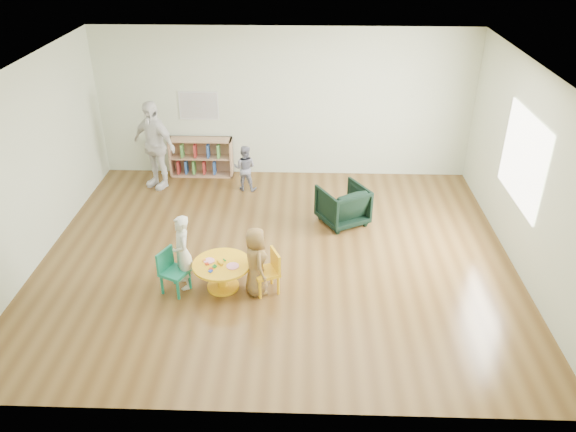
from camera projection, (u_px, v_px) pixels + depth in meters
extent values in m
plane|color=brown|center=(277.00, 255.00, 8.49)|extent=(7.00, 7.00, 0.00)
cube|color=silver|center=(275.00, 74.00, 7.15)|extent=(7.00, 6.00, 0.10)
cube|color=beige|center=(284.00, 104.00, 10.42)|extent=(7.00, 0.10, 2.80)
cube|color=beige|center=(259.00, 306.00, 5.19)|extent=(7.00, 0.10, 2.80)
cube|color=beige|center=(28.00, 167.00, 7.91)|extent=(0.10, 6.00, 2.80)
cube|color=beige|center=(530.00, 175.00, 7.70)|extent=(0.10, 6.00, 2.80)
cube|color=silver|center=(523.00, 159.00, 7.91)|extent=(0.02, 1.60, 1.30)
cylinder|color=yellow|center=(223.00, 276.00, 7.69)|extent=(0.14, 0.14, 0.36)
cylinder|color=yellow|center=(223.00, 286.00, 7.77)|extent=(0.44, 0.44, 0.04)
cylinder|color=yellow|center=(222.00, 264.00, 7.59)|extent=(0.80, 0.80, 0.04)
cylinder|color=pink|center=(209.00, 261.00, 7.63)|extent=(0.15, 0.15, 0.02)
cylinder|color=pink|center=(233.00, 266.00, 7.52)|extent=(0.17, 0.17, 0.02)
cylinder|color=yellow|center=(220.00, 263.00, 7.56)|extent=(0.11, 0.12, 0.04)
cylinder|color=#167E2F|center=(215.00, 265.00, 7.50)|extent=(0.05, 0.05, 0.02)
cylinder|color=#167E2F|center=(224.00, 260.00, 7.62)|extent=(0.05, 0.05, 0.02)
cube|color=red|center=(207.00, 264.00, 7.56)|extent=(0.06, 0.06, 0.02)
cube|color=orange|center=(204.00, 260.00, 7.64)|extent=(0.05, 0.05, 0.02)
cube|color=blue|center=(211.00, 271.00, 7.41)|extent=(0.06, 0.07, 0.02)
cube|color=#167E2F|center=(214.00, 267.00, 7.50)|extent=(0.06, 0.06, 0.02)
cube|color=red|center=(211.00, 269.00, 7.45)|extent=(0.05, 0.05, 0.02)
cube|color=#177F5F|center=(175.00, 272.00, 7.56)|extent=(0.44, 0.44, 0.04)
cube|color=#177F5F|center=(165.00, 259.00, 7.53)|extent=(0.17, 0.32, 0.29)
cylinder|color=#177F5F|center=(174.00, 275.00, 7.79)|extent=(0.04, 0.04, 0.29)
cylinder|color=#177F5F|center=(162.00, 285.00, 7.59)|extent=(0.04, 0.04, 0.29)
cylinder|color=#177F5F|center=(190.00, 280.00, 7.69)|extent=(0.04, 0.04, 0.29)
cylinder|color=#177F5F|center=(178.00, 290.00, 7.48)|extent=(0.04, 0.04, 0.29)
cube|color=yellow|center=(266.00, 272.00, 7.56)|extent=(0.43, 0.43, 0.04)
cube|color=yellow|center=(275.00, 260.00, 7.53)|extent=(0.16, 0.31, 0.28)
cylinder|color=yellow|center=(278.00, 285.00, 7.58)|extent=(0.04, 0.04, 0.28)
cylinder|color=yellow|center=(272.00, 275.00, 7.79)|extent=(0.04, 0.04, 0.28)
cylinder|color=yellow|center=(260.00, 290.00, 7.50)|extent=(0.04, 0.04, 0.28)
cylinder|color=yellow|center=(254.00, 279.00, 7.71)|extent=(0.04, 0.04, 0.28)
cube|color=#A67B5C|center=(171.00, 157.00, 10.84)|extent=(0.03, 0.30, 0.75)
cube|color=#A67B5C|center=(231.00, 158.00, 10.80)|extent=(0.03, 0.30, 0.75)
cube|color=#A67B5C|center=(203.00, 174.00, 10.99)|extent=(1.20, 0.30, 0.03)
cube|color=#A67B5C|center=(200.00, 140.00, 10.64)|extent=(1.20, 0.30, 0.03)
cube|color=#A67B5C|center=(201.00, 157.00, 10.82)|extent=(1.14, 0.28, 0.03)
cube|color=#A67B5C|center=(202.00, 154.00, 10.94)|extent=(1.20, 0.02, 0.75)
cube|color=#A82E2C|center=(179.00, 166.00, 10.91)|extent=(0.04, 0.18, 0.26)
cube|color=#2F57A5|center=(187.00, 167.00, 10.91)|extent=(0.04, 0.18, 0.26)
cube|color=#59A34B|center=(194.00, 167.00, 10.90)|extent=(0.04, 0.18, 0.26)
cube|color=#A82E2C|center=(204.00, 167.00, 10.90)|extent=(0.04, 0.18, 0.26)
cube|color=#2F57A5|center=(215.00, 167.00, 10.89)|extent=(0.04, 0.18, 0.26)
cube|color=#59A34B|center=(182.00, 150.00, 10.74)|extent=(0.04, 0.18, 0.26)
cube|color=#A82E2C|center=(195.00, 150.00, 10.73)|extent=(0.04, 0.18, 0.26)
cube|color=#2F57A5|center=(208.00, 150.00, 10.72)|extent=(0.04, 0.18, 0.26)
cube|color=#59A34B|center=(219.00, 151.00, 10.72)|extent=(0.04, 0.18, 0.26)
cube|color=silver|center=(199.00, 106.00, 10.48)|extent=(0.74, 0.01, 0.54)
cube|color=#FF3735|center=(199.00, 106.00, 10.47)|extent=(0.70, 0.00, 0.50)
imported|color=black|center=(343.00, 205.00, 9.21)|extent=(0.96, 0.97, 0.65)
imported|color=silver|center=(182.00, 252.00, 7.56)|extent=(0.39, 0.46, 1.08)
imported|color=gold|center=(256.00, 261.00, 7.46)|extent=(0.45, 0.56, 0.99)
imported|color=#191E3F|center=(245.00, 168.00, 10.24)|extent=(0.46, 0.38, 0.86)
imported|color=white|center=(154.00, 145.00, 10.19)|extent=(1.03, 0.84, 1.64)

